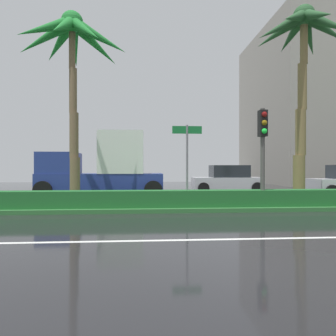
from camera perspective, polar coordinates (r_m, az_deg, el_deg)
ground_plane at (r=14.05m, az=3.17°, el=-6.56°), size 90.00×42.00×0.10m
near_lane_divider_stripe at (r=7.24m, az=10.58°, el=-12.48°), size 81.00×0.14×0.01m
median_strip at (r=13.05m, az=3.74°, el=-6.52°), size 85.50×4.00×0.15m
median_hedge at (r=11.63m, az=4.71°, el=-5.48°), size 76.50×0.70×0.60m
palm_tree_mid_left at (r=14.66m, az=-16.94°, el=20.33°), size 4.67×4.70×7.93m
palm_tree_centre_left at (r=15.59m, az=23.06°, el=19.98°), size 4.19×4.30×8.34m
traffic_signal_median_right at (r=12.12m, az=16.68°, el=5.05°), size 0.28×0.43×3.59m
street_name_sign at (r=11.73m, az=3.45°, el=2.54°), size 1.10×0.08×3.00m
box_truck_lead at (r=17.20m, az=-11.55°, el=-0.01°), size 6.40×2.64×3.46m
car_in_traffic_leading at (r=20.42m, az=10.64°, el=-2.02°), size 4.30×2.02×1.72m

